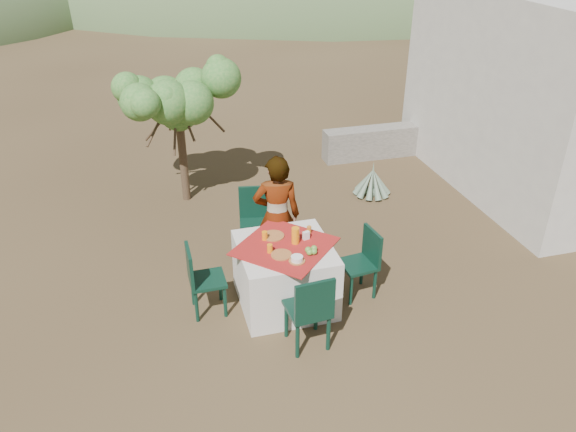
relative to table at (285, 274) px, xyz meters
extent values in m
plane|color=#392A19|center=(-0.57, 0.31, -0.38)|extent=(160.00, 160.00, 0.00)
cube|color=silver|center=(0.00, 0.00, 0.00)|extent=(1.02, 1.02, 0.75)
cube|color=#AF1921|center=(0.00, 0.00, 0.38)|extent=(1.30, 1.30, 0.01)
cylinder|color=black|center=(-0.29, 0.91, -0.15)|extent=(0.04, 0.04, 0.45)
cylinder|color=black|center=(0.04, 0.85, -0.15)|extent=(0.04, 0.04, 0.45)
cylinder|color=black|center=(-0.23, 1.24, -0.15)|extent=(0.04, 0.04, 0.45)
cylinder|color=black|center=(0.10, 1.18, -0.15)|extent=(0.04, 0.04, 0.45)
cube|color=black|center=(-0.10, 1.05, 0.07)|extent=(0.49, 0.49, 0.04)
cube|color=black|center=(-0.06, 1.23, 0.31)|extent=(0.42, 0.11, 0.44)
cylinder|color=black|center=(0.19, -0.55, -0.16)|extent=(0.04, 0.04, 0.45)
cylinder|color=black|center=(-0.14, -0.58, -0.16)|extent=(0.04, 0.04, 0.45)
cylinder|color=black|center=(0.22, -0.89, -0.16)|extent=(0.04, 0.04, 0.45)
cylinder|color=black|center=(-0.12, -0.92, -0.16)|extent=(0.04, 0.04, 0.45)
cube|color=black|center=(0.04, -0.73, 0.07)|extent=(0.45, 0.45, 0.04)
cube|color=black|center=(0.05, -0.92, 0.30)|extent=(0.42, 0.07, 0.44)
cylinder|color=black|center=(-0.71, -0.08, -0.17)|extent=(0.04, 0.04, 0.42)
cylinder|color=black|center=(-0.71, 0.23, -0.17)|extent=(0.04, 0.04, 0.42)
cylinder|color=black|center=(-1.02, -0.09, -0.17)|extent=(0.04, 0.04, 0.42)
cylinder|color=black|center=(-1.03, 0.23, -0.17)|extent=(0.04, 0.04, 0.42)
cube|color=black|center=(-0.87, 0.07, 0.04)|extent=(0.39, 0.39, 0.04)
cube|color=black|center=(-1.04, 0.07, 0.26)|extent=(0.04, 0.39, 0.41)
cylinder|color=black|center=(0.67, 0.06, -0.18)|extent=(0.04, 0.04, 0.41)
cylinder|color=black|center=(0.71, -0.25, -0.18)|extent=(0.04, 0.04, 0.41)
cylinder|color=black|center=(0.98, 0.10, -0.18)|extent=(0.04, 0.04, 0.41)
cylinder|color=black|center=(1.02, -0.21, -0.18)|extent=(0.04, 0.04, 0.41)
cube|color=black|center=(0.85, -0.07, 0.03)|extent=(0.43, 0.43, 0.04)
cube|color=black|center=(1.02, -0.05, 0.25)|extent=(0.08, 0.38, 0.40)
imported|color=#8C6651|center=(0.07, 0.64, 0.40)|extent=(0.62, 0.46, 1.55)
cylinder|color=#4F3827|center=(-0.81, 2.92, 0.33)|extent=(0.12, 0.12, 1.42)
sphere|color=#296B27|center=(-0.81, 2.92, 1.04)|extent=(0.61, 0.61, 0.61)
sphere|color=#296B27|center=(-0.25, 2.92, 1.19)|extent=(0.57, 0.57, 0.57)
sphere|color=#296B27|center=(-1.32, 3.02, 1.14)|extent=(0.53, 0.53, 0.53)
sphere|color=#296B27|center=(-0.71, 3.47, 1.24)|extent=(0.55, 0.55, 0.55)
sphere|color=#296B27|center=(-0.76, 2.41, 1.09)|extent=(0.49, 0.49, 0.49)
sphere|color=slate|center=(2.03, 2.28, -0.34)|extent=(0.19, 0.19, 0.19)
cone|color=slate|center=(2.03, 2.28, -0.09)|extent=(0.11, 0.11, 0.56)
cone|color=slate|center=(2.16, 2.25, -0.15)|extent=(0.34, 0.17, 0.48)
cone|color=slate|center=(2.15, 2.33, -0.15)|extent=(0.34, 0.20, 0.48)
cone|color=slate|center=(2.10, 2.39, -0.15)|extent=(0.24, 0.31, 0.49)
cone|color=slate|center=(2.03, 2.41, -0.15)|extent=(0.12, 0.34, 0.47)
cone|color=slate|center=(1.95, 2.38, -0.15)|extent=(0.26, 0.30, 0.49)
cone|color=slate|center=(1.91, 2.31, -0.15)|extent=(0.34, 0.17, 0.48)
cone|color=slate|center=(1.92, 2.24, -0.15)|extent=(0.34, 0.20, 0.48)
cone|color=slate|center=(1.97, 2.18, -0.15)|extent=(0.24, 0.31, 0.49)
cone|color=slate|center=(2.04, 2.16, -0.15)|extent=(0.12, 0.34, 0.47)
cone|color=slate|center=(2.11, 2.18, -0.15)|extent=(0.26, 0.30, 0.49)
cube|color=beige|center=(5.03, 2.11, 1.12)|extent=(3.20, 4.20, 3.00)
cube|color=gray|center=(3.03, 3.71, -0.10)|extent=(2.60, 0.35, 0.55)
cylinder|color=brown|center=(-0.07, 0.23, 0.39)|extent=(0.25, 0.25, 0.01)
cylinder|color=brown|center=(-0.09, -0.17, 0.39)|extent=(0.23, 0.23, 0.01)
cylinder|color=orange|center=(-0.18, 0.18, 0.43)|extent=(0.06, 0.06, 0.10)
cylinder|color=orange|center=(-0.19, -0.08, 0.43)|extent=(0.06, 0.06, 0.10)
cylinder|color=orange|center=(0.13, 0.03, 0.48)|extent=(0.09, 0.09, 0.19)
cylinder|color=brown|center=(0.04, -0.33, 0.39)|extent=(0.18, 0.18, 0.01)
cylinder|color=white|center=(0.04, -0.33, 0.42)|extent=(0.13, 0.13, 0.05)
cylinder|color=#C67322|center=(0.29, 0.09, 0.43)|extent=(0.06, 0.06, 0.09)
cylinder|color=#C67322|center=(0.34, 0.20, 0.42)|extent=(0.05, 0.05, 0.08)
cube|color=white|center=(0.26, 0.07, 0.43)|extent=(0.08, 0.06, 0.09)
sphere|color=#5F9636|center=(0.21, -0.20, 0.42)|extent=(0.07, 0.07, 0.07)
sphere|color=#5F9636|center=(0.27, -0.19, 0.42)|extent=(0.07, 0.07, 0.07)
sphere|color=#5F9636|center=(0.25, -0.25, 0.42)|extent=(0.07, 0.07, 0.07)
sphere|color=#5F9636|center=(0.21, -0.25, 0.42)|extent=(0.07, 0.07, 0.07)
camera|label=1|loc=(-1.34, -5.03, 3.66)|focal=35.00mm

